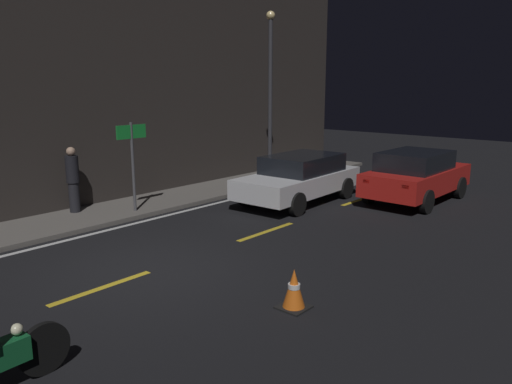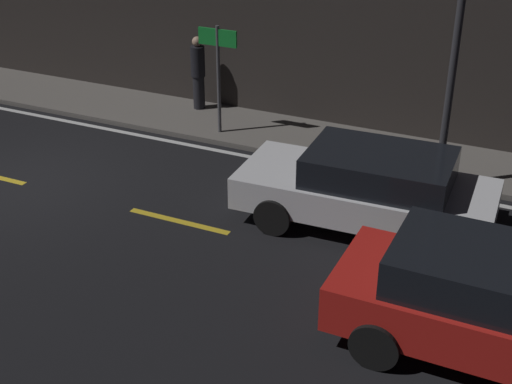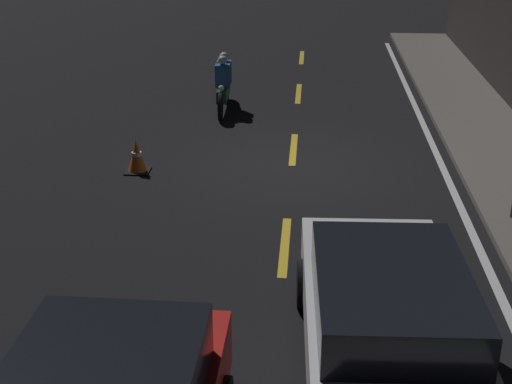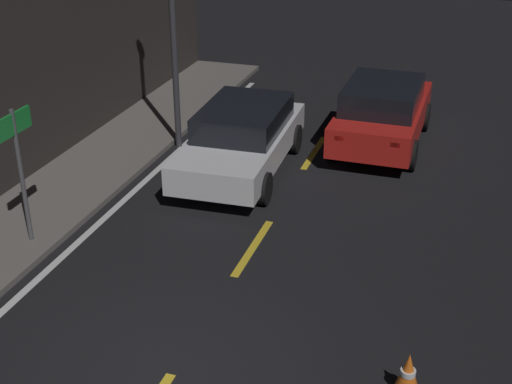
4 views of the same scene
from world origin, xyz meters
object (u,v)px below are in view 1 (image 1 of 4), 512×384
object	(u,v)px
sedan_white	(300,177)
street_lamp	(270,92)
pedestrian	(73,179)
traffic_cone_near	(294,289)
shop_sign	(132,149)
taxi_red	(416,175)

from	to	relation	value
sedan_white	street_lamp	size ratio (longest dim) A/B	0.77
sedan_white	pedestrian	size ratio (longest dim) A/B	2.52
sedan_white	traffic_cone_near	xyz separation A→B (m)	(-6.00, -4.28, -0.44)
shop_sign	pedestrian	bearing A→B (deg)	135.56
sedan_white	street_lamp	distance (m)	3.21
taxi_red	shop_sign	bearing A→B (deg)	142.60
shop_sign	street_lamp	bearing A→B (deg)	-7.05
shop_sign	traffic_cone_near	bearing A→B (deg)	-105.12
shop_sign	taxi_red	bearing A→B (deg)	-37.79
traffic_cone_near	pedestrian	distance (m)	7.93
pedestrian	traffic_cone_near	bearing A→B (deg)	-94.97
street_lamp	shop_sign	bearing A→B (deg)	172.95
taxi_red	street_lamp	world-z (taller)	street_lamp
sedan_white	taxi_red	size ratio (longest dim) A/B	1.08
taxi_red	street_lamp	distance (m)	5.30
pedestrian	taxi_red	bearing A→B (deg)	-38.86
sedan_white	traffic_cone_near	distance (m)	7.39
traffic_cone_near	shop_sign	world-z (taller)	shop_sign
traffic_cone_near	pedestrian	bearing A→B (deg)	85.03
traffic_cone_near	pedestrian	xyz separation A→B (m)	(0.68, 7.87, 0.70)
taxi_red	pedestrian	xyz separation A→B (m)	(-7.70, 6.20, 0.20)
sedan_white	pedestrian	bearing A→B (deg)	-36.35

